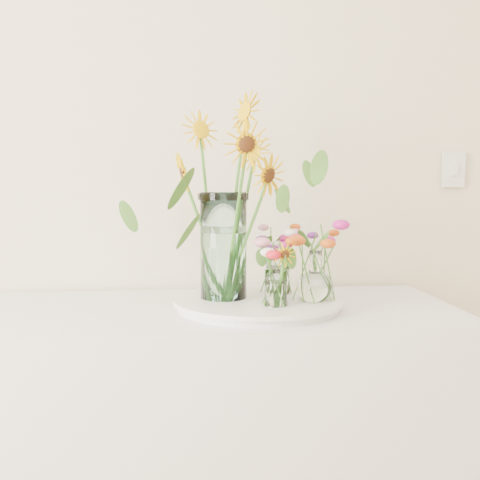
{
  "coord_description": "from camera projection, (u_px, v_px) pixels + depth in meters",
  "views": [
    {
      "loc": [
        -0.24,
        0.23,
        1.27
      ],
      "look_at": [
        -0.08,
        1.93,
        1.09
      ],
      "focal_mm": 45.0,
      "sensor_mm": 36.0,
      "label": 1
    }
  ],
  "objects": [
    {
      "name": "counter",
      "position": [
        213.0,
        457.0,
        1.77
      ],
      "size": [
        1.4,
        0.6,
        0.9
      ],
      "primitive_type": "cube",
      "color": "white",
      "rests_on": "ground_plane"
    },
    {
      "name": "wildflower_posy_b",
      "position": [
        316.0,
        260.0,
        1.67
      ],
      "size": [
        0.23,
        0.23,
        0.24
      ],
      "primitive_type": null,
      "color": "#C94F11",
      "rests_on": "tray"
    },
    {
      "name": "wildflower_posy_c",
      "position": [
        278.0,
        259.0,
        1.78
      ],
      "size": [
        0.21,
        0.21,
        0.21
      ],
      "primitive_type": null,
      "color": "#C94F11",
      "rests_on": "tray"
    },
    {
      "name": "sunflower_bouquet",
      "position": [
        223.0,
        197.0,
        1.69
      ],
      "size": [
        0.68,
        0.68,
        0.59
      ],
      "primitive_type": null,
      "rotation": [
        0.0,
        0.0,
        -0.07
      ],
      "color": "#E7B304",
      "rests_on": "tray"
    },
    {
      "name": "wildflower_posy_a",
      "position": [
        276.0,
        272.0,
        1.6
      ],
      "size": [
        0.18,
        0.18,
        0.19
      ],
      "primitive_type": null,
      "color": "#C94F11",
      "rests_on": "tray"
    },
    {
      "name": "tray",
      "position": [
        258.0,
        304.0,
        1.71
      ],
      "size": [
        0.46,
        0.46,
        0.02
      ],
      "primitive_type": "cylinder",
      "color": "white",
      "rests_on": "counter"
    },
    {
      "name": "small_vase_b",
      "position": [
        315.0,
        277.0,
        1.67
      ],
      "size": [
        0.13,
        0.13,
        0.15
      ],
      "primitive_type": null,
      "rotation": [
        0.0,
        0.0,
        -0.36
      ],
      "color": "white",
      "rests_on": "tray"
    },
    {
      "name": "small_vase_a",
      "position": [
        276.0,
        288.0,
        1.6
      ],
      "size": [
        0.07,
        0.07,
        0.1
      ],
      "primitive_type": "cylinder",
      "rotation": [
        0.0,
        0.0,
        -0.23
      ],
      "color": "white",
      "rests_on": "tray"
    },
    {
      "name": "small_vase_c",
      "position": [
        278.0,
        274.0,
        1.78
      ],
      "size": [
        0.09,
        0.09,
        0.12
      ],
      "primitive_type": "cylinder",
      "rotation": [
        0.0,
        0.0,
        0.38
      ],
      "color": "white",
      "rests_on": "tray"
    },
    {
      "name": "mason_jar",
      "position": [
        223.0,
        246.0,
        1.7
      ],
      "size": [
        0.14,
        0.14,
        0.31
      ],
      "primitive_type": "cylinder",
      "rotation": [
        0.0,
        0.0,
        -0.07
      ],
      "color": "#C3F9EC",
      "rests_on": "tray"
    }
  ]
}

